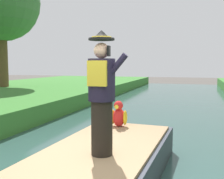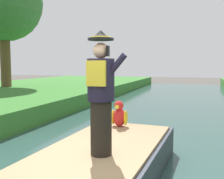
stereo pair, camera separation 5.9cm
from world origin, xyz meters
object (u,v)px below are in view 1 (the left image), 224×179
at_px(person_pirate, 102,94).
at_px(parrot_plush, 119,115).
at_px(boat, 99,167).
at_px(tree_slender, 0,3).

bearing_deg(person_pirate, parrot_plush, 86.90).
relative_size(boat, parrot_plush, 7.50).
height_order(person_pirate, tree_slender, tree_slender).
distance_m(boat, tree_slender, 13.98).
bearing_deg(boat, person_pirate, -61.65).
height_order(parrot_plush, tree_slender, tree_slender).
height_order(boat, tree_slender, tree_slender).
height_order(person_pirate, parrot_plush, person_pirate).
distance_m(parrot_plush, tree_slender, 12.72).
relative_size(boat, person_pirate, 2.31).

